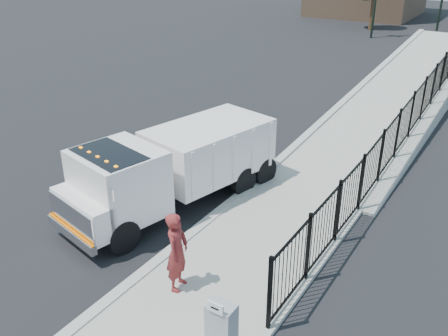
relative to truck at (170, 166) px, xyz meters
The scene contains 9 objects.
ground 2.44m from the truck, 39.55° to the right, with size 120.00×120.00×0.00m, color black.
sidewalk 4.96m from the truck, 43.35° to the right, with size 3.55×12.00×0.12m, color #9E998E.
curb 3.85m from the truck, 64.74° to the right, with size 0.30×12.00×0.16m, color #ADAAA3.
ramp 15.24m from the truck, 76.00° to the left, with size 3.95×24.00×1.70m, color #9E998E.
iron_fence 11.88m from the truck, 64.58° to the left, with size 0.10×28.00×1.80m, color black.
truck is the anchor object (origin of this frame).
worker 4.15m from the truck, 50.41° to the right, with size 0.73×0.48×2.01m, color maroon.
utility_cabinet 6.46m from the truck, 43.73° to the right, with size 0.55×0.40×1.25m, color gray.
arrow_sign 6.58m from the truck, 45.11° to the right, with size 0.35×0.04×0.22m, color white.
Camera 1 is at (7.11, -9.49, 7.86)m, focal length 40.00 mm.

